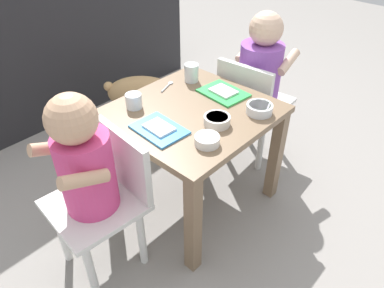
{
  "coord_description": "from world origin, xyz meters",
  "views": [
    {
      "loc": [
        -0.85,
        -0.78,
        1.16
      ],
      "look_at": [
        0.0,
        0.0,
        0.29
      ],
      "focal_mm": 34.19,
      "sensor_mm": 36.0,
      "label": 1
    }
  ],
  "objects_px": {
    "dining_table": "(192,128)",
    "cereal_bowl_right_side": "(259,108)",
    "seated_child_right": "(259,73)",
    "veggie_bowl_near": "(217,120)",
    "food_tray_right": "(223,92)",
    "water_cup_right": "(134,102)",
    "seated_child_left": "(89,169)",
    "food_tray_left": "(159,129)",
    "dog": "(148,94)",
    "water_cup_left": "(191,74)",
    "spoon_by_left_tray": "(168,85)",
    "cereal_bowl_left_side": "(207,140)"
  },
  "relations": [
    {
      "from": "dining_table",
      "to": "water_cup_right",
      "type": "xyz_separation_m",
      "value": [
        -0.13,
        0.17,
        0.11
      ]
    },
    {
      "from": "seated_child_right",
      "to": "dining_table",
      "type": "bearing_deg",
      "value": -179.25
    },
    {
      "from": "food_tray_left",
      "to": "food_tray_right",
      "type": "height_order",
      "value": "same"
    },
    {
      "from": "seated_child_right",
      "to": "cereal_bowl_right_side",
      "type": "height_order",
      "value": "seated_child_right"
    },
    {
      "from": "food_tray_left",
      "to": "food_tray_right",
      "type": "bearing_deg",
      "value": -0.0
    },
    {
      "from": "food_tray_right",
      "to": "veggie_bowl_near",
      "type": "height_order",
      "value": "veggie_bowl_near"
    },
    {
      "from": "seated_child_right",
      "to": "food_tray_left",
      "type": "xyz_separation_m",
      "value": [
        -0.62,
        -0.01,
        0.02
      ]
    },
    {
      "from": "veggie_bowl_near",
      "to": "spoon_by_left_tray",
      "type": "xyz_separation_m",
      "value": [
        0.08,
        0.33,
        -0.01
      ]
    },
    {
      "from": "water_cup_right",
      "to": "spoon_by_left_tray",
      "type": "xyz_separation_m",
      "value": [
        0.2,
        0.03,
        -0.02
      ]
    },
    {
      "from": "food_tray_left",
      "to": "veggie_bowl_near",
      "type": "distance_m",
      "value": 0.2
    },
    {
      "from": "cereal_bowl_right_side",
      "to": "cereal_bowl_left_side",
      "type": "height_order",
      "value": "cereal_bowl_right_side"
    },
    {
      "from": "dining_table",
      "to": "dog",
      "type": "distance_m",
      "value": 0.59
    },
    {
      "from": "food_tray_right",
      "to": "cereal_bowl_left_side",
      "type": "height_order",
      "value": "cereal_bowl_left_side"
    },
    {
      "from": "food_tray_right",
      "to": "water_cup_right",
      "type": "relative_size",
      "value": 3.16
    },
    {
      "from": "seated_child_left",
      "to": "cereal_bowl_left_side",
      "type": "xyz_separation_m",
      "value": [
        0.32,
        -0.19,
        0.03
      ]
    },
    {
      "from": "dining_table",
      "to": "dog",
      "type": "xyz_separation_m",
      "value": [
        0.23,
        0.53,
        -0.14
      ]
    },
    {
      "from": "water_cup_right",
      "to": "cereal_bowl_left_side",
      "type": "bearing_deg",
      "value": -88.4
    },
    {
      "from": "dining_table",
      "to": "dog",
      "type": "height_order",
      "value": "dining_table"
    },
    {
      "from": "cereal_bowl_right_side",
      "to": "seated_child_left",
      "type": "bearing_deg",
      "value": 160.83
    },
    {
      "from": "dog",
      "to": "food_tray_left",
      "type": "bearing_deg",
      "value": -127.27
    },
    {
      "from": "food_tray_left",
      "to": "cereal_bowl_left_side",
      "type": "xyz_separation_m",
      "value": [
        0.05,
        -0.17,
        0.01
      ]
    },
    {
      "from": "dining_table",
      "to": "spoon_by_left_tray",
      "type": "bearing_deg",
      "value": 70.51
    },
    {
      "from": "food_tray_right",
      "to": "spoon_by_left_tray",
      "type": "relative_size",
      "value": 1.97
    },
    {
      "from": "dining_table",
      "to": "cereal_bowl_right_side",
      "type": "height_order",
      "value": "cereal_bowl_right_side"
    },
    {
      "from": "dog",
      "to": "food_tray_left",
      "type": "relative_size",
      "value": 2.16
    },
    {
      "from": "cereal_bowl_right_side",
      "to": "cereal_bowl_left_side",
      "type": "distance_m",
      "value": 0.27
    },
    {
      "from": "water_cup_left",
      "to": "spoon_by_left_tray",
      "type": "relative_size",
      "value": 0.76
    },
    {
      "from": "seated_child_left",
      "to": "water_cup_left",
      "type": "xyz_separation_m",
      "value": [
        0.62,
        0.15,
        0.04
      ]
    },
    {
      "from": "food_tray_left",
      "to": "cereal_bowl_left_side",
      "type": "height_order",
      "value": "cereal_bowl_left_side"
    },
    {
      "from": "seated_child_right",
      "to": "water_cup_left",
      "type": "height_order",
      "value": "seated_child_right"
    },
    {
      "from": "cereal_bowl_right_side",
      "to": "spoon_by_left_tray",
      "type": "height_order",
      "value": "cereal_bowl_right_side"
    },
    {
      "from": "cereal_bowl_left_side",
      "to": "seated_child_left",
      "type": "bearing_deg",
      "value": 149.23
    },
    {
      "from": "cereal_bowl_left_side",
      "to": "spoon_by_left_tray",
      "type": "relative_size",
      "value": 0.84
    },
    {
      "from": "dining_table",
      "to": "veggie_bowl_near",
      "type": "distance_m",
      "value": 0.16
    },
    {
      "from": "seated_child_left",
      "to": "seated_child_right",
      "type": "xyz_separation_m",
      "value": [
        0.89,
        -0.01,
        0.0
      ]
    },
    {
      "from": "food_tray_left",
      "to": "water_cup_left",
      "type": "xyz_separation_m",
      "value": [
        0.34,
        0.17,
        0.03
      ]
    },
    {
      "from": "water_cup_right",
      "to": "food_tray_right",
      "type": "bearing_deg",
      "value": -30.29
    },
    {
      "from": "food_tray_right",
      "to": "cereal_bowl_right_side",
      "type": "relative_size",
      "value": 2.0
    },
    {
      "from": "seated_child_left",
      "to": "seated_child_right",
      "type": "height_order",
      "value": "seated_child_right"
    },
    {
      "from": "seated_child_left",
      "to": "dog",
      "type": "distance_m",
      "value": 0.88
    },
    {
      "from": "seated_child_right",
      "to": "veggie_bowl_near",
      "type": "bearing_deg",
      "value": -163.59
    },
    {
      "from": "spoon_by_left_tray",
      "to": "seated_child_right",
      "type": "bearing_deg",
      "value": -27.23
    },
    {
      "from": "seated_child_left",
      "to": "cereal_bowl_left_side",
      "type": "distance_m",
      "value": 0.38
    },
    {
      "from": "water_cup_left",
      "to": "veggie_bowl_near",
      "type": "distance_m",
      "value": 0.34
    },
    {
      "from": "dog",
      "to": "water_cup_left",
      "type": "xyz_separation_m",
      "value": [
        -0.06,
        -0.37,
        0.26
      ]
    },
    {
      "from": "seated_child_right",
      "to": "cereal_bowl_right_side",
      "type": "bearing_deg",
      "value": -145.92
    },
    {
      "from": "water_cup_left",
      "to": "food_tray_left",
      "type": "bearing_deg",
      "value": -153.97
    },
    {
      "from": "dining_table",
      "to": "cereal_bowl_left_side",
      "type": "xyz_separation_m",
      "value": [
        -0.12,
        -0.18,
        0.1
      ]
    },
    {
      "from": "veggie_bowl_near",
      "to": "spoon_by_left_tray",
      "type": "relative_size",
      "value": 0.96
    },
    {
      "from": "seated_child_left",
      "to": "cereal_bowl_left_side",
      "type": "relative_size",
      "value": 8.51
    }
  ]
}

